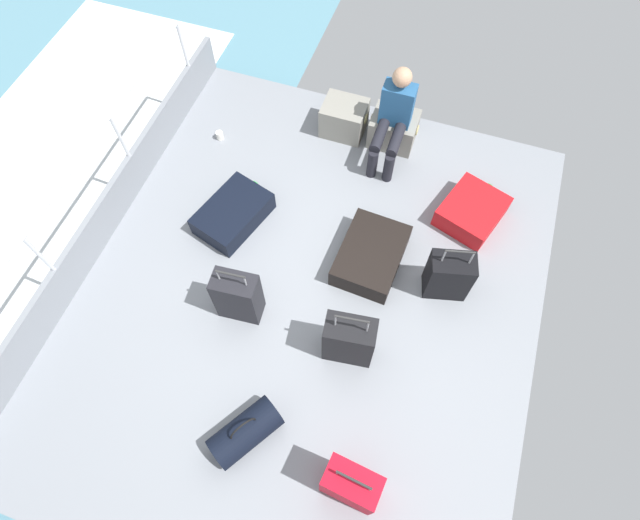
{
  "coord_description": "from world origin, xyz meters",
  "views": [
    {
      "loc": [
        0.79,
        -1.91,
        4.55
      ],
      "look_at": [
        0.04,
        0.27,
        0.25
      ],
      "focal_mm": 28.68,
      "sensor_mm": 36.0,
      "label": 1
    }
  ],
  "objects_px": {
    "suitcase_0": "(238,296)",
    "suitcase_1": "(449,276)",
    "suitcase_2": "(351,485)",
    "suitcase_4": "(472,211)",
    "cargo_crate_0": "(344,118)",
    "suitcase_3": "(371,255)",
    "suitcase_5": "(233,214)",
    "passenger_seated": "(394,117)",
    "suitcase_6": "(349,340)",
    "duffel_bag": "(245,432)",
    "cargo_crate_1": "(394,129)",
    "paper_cup": "(220,135)"
  },
  "relations": [
    {
      "from": "suitcase_3",
      "to": "duffel_bag",
      "type": "xyz_separation_m",
      "value": [
        -0.52,
        -1.96,
        0.03
      ]
    },
    {
      "from": "suitcase_1",
      "to": "suitcase_4",
      "type": "relative_size",
      "value": 0.95
    },
    {
      "from": "suitcase_1",
      "to": "duffel_bag",
      "type": "height_order",
      "value": "suitcase_1"
    },
    {
      "from": "paper_cup",
      "to": "suitcase_3",
      "type": "bearing_deg",
      "value": -25.4
    },
    {
      "from": "suitcase_3",
      "to": "suitcase_6",
      "type": "distance_m",
      "value": 0.99
    },
    {
      "from": "suitcase_0",
      "to": "suitcase_5",
      "type": "xyz_separation_m",
      "value": [
        -0.48,
        0.92,
        -0.2
      ]
    },
    {
      "from": "passenger_seated",
      "to": "suitcase_1",
      "type": "relative_size",
      "value": 1.43
    },
    {
      "from": "suitcase_1",
      "to": "suitcase_5",
      "type": "xyz_separation_m",
      "value": [
        -2.25,
        0.08,
        -0.16
      ]
    },
    {
      "from": "passenger_seated",
      "to": "suitcase_3",
      "type": "relative_size",
      "value": 1.27
    },
    {
      "from": "suitcase_5",
      "to": "duffel_bag",
      "type": "relative_size",
      "value": 1.34
    },
    {
      "from": "cargo_crate_1",
      "to": "suitcase_1",
      "type": "height_order",
      "value": "suitcase_1"
    },
    {
      "from": "suitcase_2",
      "to": "suitcase_4",
      "type": "height_order",
      "value": "suitcase_2"
    },
    {
      "from": "suitcase_3",
      "to": "cargo_crate_1",
      "type": "bearing_deg",
      "value": 97.26
    },
    {
      "from": "suitcase_3",
      "to": "duffel_bag",
      "type": "height_order",
      "value": "duffel_bag"
    },
    {
      "from": "suitcase_2",
      "to": "suitcase_5",
      "type": "height_order",
      "value": "suitcase_2"
    },
    {
      "from": "suitcase_5",
      "to": "paper_cup",
      "type": "distance_m",
      "value": 1.15
    },
    {
      "from": "cargo_crate_0",
      "to": "suitcase_6",
      "type": "relative_size",
      "value": 0.65
    },
    {
      "from": "suitcase_0",
      "to": "suitcase_5",
      "type": "bearing_deg",
      "value": 117.46
    },
    {
      "from": "suitcase_3",
      "to": "suitcase_4",
      "type": "height_order",
      "value": "suitcase_3"
    },
    {
      "from": "paper_cup",
      "to": "suitcase_5",
      "type": "bearing_deg",
      "value": -58.36
    },
    {
      "from": "duffel_bag",
      "to": "cargo_crate_0",
      "type": "bearing_deg",
      "value": 94.22
    },
    {
      "from": "passenger_seated",
      "to": "suitcase_2",
      "type": "distance_m",
      "value": 3.57
    },
    {
      "from": "duffel_bag",
      "to": "suitcase_3",
      "type": "bearing_deg",
      "value": 75.19
    },
    {
      "from": "passenger_seated",
      "to": "duffel_bag",
      "type": "height_order",
      "value": "passenger_seated"
    },
    {
      "from": "suitcase_4",
      "to": "suitcase_6",
      "type": "bearing_deg",
      "value": -113.33
    },
    {
      "from": "suitcase_4",
      "to": "cargo_crate_0",
      "type": "bearing_deg",
      "value": 155.82
    },
    {
      "from": "cargo_crate_1",
      "to": "suitcase_6",
      "type": "bearing_deg",
      "value": -83.97
    },
    {
      "from": "suitcase_4",
      "to": "suitcase_6",
      "type": "distance_m",
      "value": 1.98
    },
    {
      "from": "suitcase_5",
      "to": "suitcase_2",
      "type": "bearing_deg",
      "value": -47.42
    },
    {
      "from": "suitcase_0",
      "to": "suitcase_6",
      "type": "bearing_deg",
      "value": -3.37
    },
    {
      "from": "suitcase_4",
      "to": "paper_cup",
      "type": "distance_m",
      "value": 2.94
    },
    {
      "from": "cargo_crate_1",
      "to": "suitcase_3",
      "type": "bearing_deg",
      "value": -82.74
    },
    {
      "from": "cargo_crate_1",
      "to": "suitcase_2",
      "type": "height_order",
      "value": "suitcase_2"
    },
    {
      "from": "suitcase_6",
      "to": "suitcase_0",
      "type": "bearing_deg",
      "value": 176.63
    },
    {
      "from": "cargo_crate_0",
      "to": "suitcase_3",
      "type": "bearing_deg",
      "value": -63.67
    },
    {
      "from": "cargo_crate_0",
      "to": "suitcase_5",
      "type": "xyz_separation_m",
      "value": [
        -0.71,
        -1.56,
        -0.08
      ]
    },
    {
      "from": "passenger_seated",
      "to": "paper_cup",
      "type": "xyz_separation_m",
      "value": [
        -1.89,
        -0.44,
        -0.5
      ]
    },
    {
      "from": "suitcase_0",
      "to": "suitcase_3",
      "type": "xyz_separation_m",
      "value": [
        1.01,
        0.9,
        -0.19
      ]
    },
    {
      "from": "duffel_bag",
      "to": "suitcase_1",
      "type": "bearing_deg",
      "value": 56.07
    },
    {
      "from": "passenger_seated",
      "to": "duffel_bag",
      "type": "relative_size",
      "value": 1.61
    },
    {
      "from": "cargo_crate_1",
      "to": "suitcase_3",
      "type": "relative_size",
      "value": 0.64
    },
    {
      "from": "suitcase_2",
      "to": "suitcase_6",
      "type": "bearing_deg",
      "value": 108.11
    },
    {
      "from": "suitcase_1",
      "to": "suitcase_3",
      "type": "height_order",
      "value": "suitcase_1"
    },
    {
      "from": "suitcase_0",
      "to": "suitcase_1",
      "type": "xyz_separation_m",
      "value": [
        1.77,
        0.84,
        -0.03
      ]
    },
    {
      "from": "suitcase_0",
      "to": "duffel_bag",
      "type": "bearing_deg",
      "value": -64.88
    },
    {
      "from": "suitcase_2",
      "to": "cargo_crate_1",
      "type": "bearing_deg",
      "value": 99.76
    },
    {
      "from": "suitcase_6",
      "to": "duffel_bag",
      "type": "height_order",
      "value": "suitcase_6"
    },
    {
      "from": "suitcase_0",
      "to": "suitcase_1",
      "type": "bearing_deg",
      "value": 25.51
    },
    {
      "from": "paper_cup",
      "to": "suitcase_6",
      "type": "bearing_deg",
      "value": -42.26
    },
    {
      "from": "cargo_crate_0",
      "to": "suitcase_1",
      "type": "relative_size",
      "value": 0.7
    }
  ]
}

